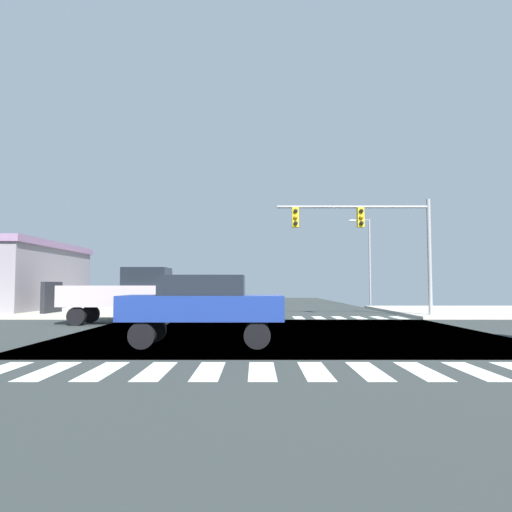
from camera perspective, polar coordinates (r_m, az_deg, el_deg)
ground at (r=16.36m, az=3.18°, el=-9.30°), size 90.00×90.00×0.05m
sidewalk_corner_ne at (r=31.51m, az=26.37°, el=-6.00°), size 12.00×12.00×0.14m
sidewalk_corner_nw at (r=30.79m, az=-23.24°, el=-6.15°), size 12.00×12.00×0.14m
crosswalk_near at (r=9.12m, az=4.08°, el=-13.70°), size 13.50×2.00×0.01m
crosswalk_far at (r=23.61m, az=1.62°, el=-7.47°), size 13.50×2.00×0.01m
traffic_signal_mast at (r=24.67m, az=13.46°, el=3.23°), size 7.84×0.55×6.02m
street_lamp at (r=39.25m, az=13.32°, el=0.41°), size 1.78×0.32×7.02m
sedan_nearside_1 at (r=12.84m, az=-6.32°, el=-5.74°), size 4.30×1.80×1.88m
pickup_farside_1 at (r=20.45m, az=-14.89°, el=-4.34°), size 5.10×2.00×2.35m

